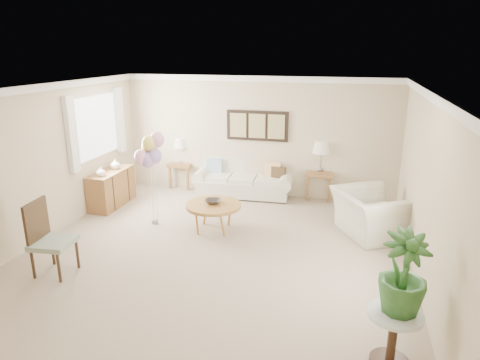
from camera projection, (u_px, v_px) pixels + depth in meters
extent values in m
plane|color=tan|center=(217.00, 251.00, 6.92)|extent=(6.00, 6.00, 0.00)
cube|color=#BCAE92|center=(257.00, 137.00, 9.31)|extent=(6.00, 0.04, 2.60)
cube|color=#BCAE92|center=(112.00, 267.00, 3.76)|extent=(6.00, 0.04, 2.60)
cube|color=#BCAE92|center=(47.00, 162.00, 7.26)|extent=(0.04, 6.00, 2.60)
cube|color=#BCAE92|center=(425.00, 190.00, 5.82)|extent=(0.04, 6.00, 2.60)
cube|color=white|center=(214.00, 89.00, 6.16)|extent=(6.00, 6.00, 0.02)
cube|color=white|center=(258.00, 79.00, 8.92)|extent=(6.00, 0.06, 0.12)
cube|color=white|center=(39.00, 88.00, 6.89)|extent=(0.06, 6.00, 0.12)
cube|color=white|center=(435.00, 98.00, 5.46)|extent=(0.06, 6.00, 0.12)
cube|color=white|center=(96.00, 127.00, 8.54)|extent=(0.04, 1.40, 1.20)
cube|color=white|center=(72.00, 135.00, 7.74)|extent=(0.10, 0.22, 1.40)
cube|color=white|center=(120.00, 120.00, 9.32)|extent=(0.10, 0.22, 1.40)
cube|color=black|center=(257.00, 126.00, 9.21)|extent=(1.35, 0.04, 0.65)
cube|color=#8C8C59|center=(238.00, 125.00, 9.29)|extent=(0.36, 0.02, 0.52)
cube|color=#8C8C59|center=(257.00, 126.00, 9.19)|extent=(0.36, 0.02, 0.52)
cube|color=#8C8C59|center=(276.00, 127.00, 9.09)|extent=(0.36, 0.02, 0.52)
cube|color=beige|center=(243.00, 187.00, 9.51)|extent=(2.04, 0.92, 0.33)
cube|color=beige|center=(247.00, 167.00, 9.69)|extent=(2.01, 0.30, 0.50)
cylinder|color=beige|center=(203.00, 175.00, 9.68)|extent=(0.33, 0.83, 0.29)
cylinder|color=beige|center=(286.00, 181.00, 9.22)|extent=(0.33, 0.83, 0.29)
cube|color=beige|center=(218.00, 177.00, 9.55)|extent=(0.58, 0.68, 0.11)
cube|color=beige|center=(243.00, 179.00, 9.41)|extent=(0.58, 0.68, 0.11)
cube|color=beige|center=(268.00, 181.00, 9.28)|extent=(0.58, 0.68, 0.11)
cube|color=#94BCD6|center=(214.00, 166.00, 9.67)|extent=(0.35, 0.11, 0.35)
cube|color=#ECBA76|center=(273.00, 170.00, 9.34)|extent=(0.35, 0.11, 0.35)
cube|color=#3D2E1C|center=(278.00, 174.00, 9.27)|extent=(0.31, 0.09, 0.31)
cube|color=beige|center=(243.00, 194.00, 9.57)|extent=(1.82, 0.73, 0.04)
cube|color=#92623E|center=(182.00, 164.00, 10.01)|extent=(0.55, 0.50, 0.08)
cube|color=#92623E|center=(170.00, 178.00, 9.97)|extent=(0.05, 0.05, 0.52)
cube|color=#92623E|center=(188.00, 179.00, 9.86)|extent=(0.05, 0.05, 0.52)
cube|color=#92623E|center=(177.00, 173.00, 10.34)|extent=(0.05, 0.05, 0.52)
cube|color=#92623E|center=(194.00, 174.00, 10.23)|extent=(0.05, 0.05, 0.52)
cube|color=#92623E|center=(320.00, 173.00, 9.20)|extent=(0.58, 0.53, 0.08)
cube|color=#92623E|center=(307.00, 189.00, 9.15)|extent=(0.05, 0.05, 0.55)
cube|color=#92623E|center=(329.00, 190.00, 9.04)|extent=(0.05, 0.05, 0.55)
cube|color=#92623E|center=(309.00, 183.00, 9.54)|extent=(0.05, 0.05, 0.55)
cube|color=#92623E|center=(331.00, 184.00, 9.43)|extent=(0.05, 0.05, 0.55)
cylinder|color=gray|center=(181.00, 161.00, 9.99)|extent=(0.13, 0.13, 0.06)
cylinder|color=gray|center=(181.00, 154.00, 9.94)|extent=(0.04, 0.04, 0.29)
cone|color=silver|center=(181.00, 143.00, 9.86)|extent=(0.32, 0.32, 0.23)
cylinder|color=gray|center=(320.00, 169.00, 9.18)|extent=(0.15, 0.15, 0.06)
cylinder|color=gray|center=(321.00, 160.00, 9.12)|extent=(0.04, 0.04, 0.32)
cone|color=silver|center=(321.00, 147.00, 9.04)|extent=(0.37, 0.37, 0.26)
cylinder|color=olive|center=(213.00, 205.00, 7.60)|extent=(0.99, 0.99, 0.05)
cylinder|color=olive|center=(230.00, 215.00, 7.83)|extent=(0.04, 0.04, 0.44)
cylinder|color=olive|center=(206.00, 213.00, 7.95)|extent=(0.04, 0.04, 0.44)
cylinder|color=olive|center=(197.00, 222.00, 7.52)|extent=(0.04, 0.04, 0.44)
cylinder|color=olive|center=(222.00, 225.00, 7.40)|extent=(0.04, 0.04, 0.44)
imported|color=#302925|center=(213.00, 201.00, 7.62)|extent=(0.33, 0.33, 0.07)
imported|color=beige|center=(371.00, 214.00, 7.44)|extent=(1.50, 1.56, 0.78)
cylinder|color=silver|center=(395.00, 314.00, 4.29)|extent=(0.56, 0.56, 0.04)
cylinder|color=#362515|center=(392.00, 339.00, 4.38)|extent=(0.09, 0.09, 0.56)
imported|color=#26511F|center=(403.00, 273.00, 4.18)|extent=(0.63, 0.63, 0.86)
cube|color=gray|center=(53.00, 243.00, 6.12)|extent=(0.58, 0.58, 0.07)
cylinder|color=#362515|center=(33.00, 264.00, 6.05)|extent=(0.04, 0.04, 0.44)
cylinder|color=#362515|center=(59.00, 268.00, 5.95)|extent=(0.04, 0.04, 0.44)
cylinder|color=#362515|center=(53.00, 251.00, 6.44)|extent=(0.04, 0.04, 0.44)
cylinder|color=#362515|center=(77.00, 254.00, 6.34)|extent=(0.04, 0.04, 0.44)
cube|color=#362515|center=(36.00, 221.00, 6.08)|extent=(0.09, 0.51, 0.59)
cube|color=#92623E|center=(112.00, 188.00, 8.86)|extent=(0.45, 1.20, 0.74)
cube|color=#362515|center=(104.00, 193.00, 8.59)|extent=(0.46, 0.02, 0.70)
cube|color=#362515|center=(119.00, 184.00, 9.14)|extent=(0.46, 0.02, 0.70)
imported|color=white|center=(101.00, 172.00, 8.39)|extent=(0.18, 0.18, 0.18)
imported|color=beige|center=(115.00, 164.00, 8.89)|extent=(0.21, 0.21, 0.21)
cube|color=gray|center=(155.00, 221.00, 8.02)|extent=(0.09, 0.09, 0.07)
ellipsoid|color=#F59AC8|center=(141.00, 157.00, 7.60)|extent=(0.25, 0.25, 0.29)
cylinder|color=silver|center=(149.00, 193.00, 7.83)|extent=(0.01, 0.01, 1.08)
ellipsoid|color=#AA8DDE|center=(155.00, 156.00, 7.61)|extent=(0.25, 0.25, 0.29)
cylinder|color=silver|center=(155.00, 192.00, 7.83)|extent=(0.01, 0.01, 1.09)
ellipsoid|color=#ECDF5A|center=(148.00, 148.00, 7.69)|extent=(0.25, 0.25, 0.29)
cylinder|color=silver|center=(152.00, 188.00, 7.87)|extent=(0.01, 0.01, 1.21)
ellipsoid|color=#F59AC8|center=(157.00, 139.00, 7.58)|extent=(0.25, 0.25, 0.29)
cylinder|color=silver|center=(156.00, 184.00, 7.82)|extent=(0.01, 0.01, 1.38)
ellipsoid|color=#AA8DDE|center=(148.00, 160.00, 7.62)|extent=(0.25, 0.25, 0.29)
cylinder|color=silver|center=(152.00, 194.00, 7.83)|extent=(0.01, 0.01, 1.03)
ellipsoid|color=#ECDF5A|center=(149.00, 143.00, 7.55)|extent=(0.25, 0.25, 0.29)
cylinder|color=silver|center=(152.00, 186.00, 7.80)|extent=(0.01, 0.01, 1.33)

